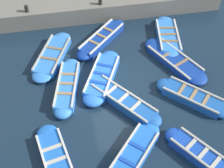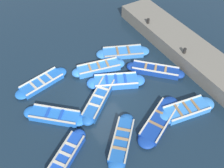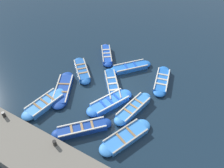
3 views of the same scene
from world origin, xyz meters
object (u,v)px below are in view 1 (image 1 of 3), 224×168
object	(u,v)px
boat_broadside	(67,87)
boat_alongside	(193,97)
boat_drifting	(102,77)
boat_inner_gap	(168,37)
boat_near_quay	(175,60)
boat_outer_right	(123,101)
bollard_mid_north	(100,1)
boat_outer_left	(133,156)
boat_centre	(57,162)
bollard_north	(27,9)
boat_end_of_row	(102,39)
boat_tucked	(52,56)
boat_mid_row	(202,156)

from	to	relation	value
boat_broadside	boat_alongside	size ratio (longest dim) A/B	1.20
boat_drifting	boat_alongside	size ratio (longest dim) A/B	1.21
boat_broadside	boat_inner_gap	bearing A→B (deg)	115.25
boat_near_quay	boat_outer_right	size ratio (longest dim) A/B	1.11
boat_broadside	boat_outer_right	bearing A→B (deg)	61.82
boat_broadside	bollard_mid_north	xyz separation A→B (m)	(-4.94, 2.26, 0.94)
boat_outer_left	bollard_mid_north	world-z (taller)	bollard_mid_north
boat_alongside	boat_drifting	bearing A→B (deg)	-117.26
boat_centre	boat_broadside	bearing A→B (deg)	169.28
boat_broadside	boat_alongside	xyz separation A→B (m)	(1.55, 5.23, -0.01)
boat_broadside	bollard_north	bearing A→B (deg)	-162.04
boat_inner_gap	boat_outer_left	bearing A→B (deg)	-27.47
boat_end_of_row	bollard_north	xyz separation A→B (m)	(-1.96, -3.60, 0.94)
boat_drifting	bollard_mid_north	world-z (taller)	bollard_mid_north
boat_end_of_row	boat_tucked	bearing A→B (deg)	-72.42
bollard_north	bollard_mid_north	world-z (taller)	same
boat_tucked	boat_inner_gap	world-z (taller)	boat_inner_gap
boat_drifting	boat_broadside	world-z (taller)	boat_drifting
boat_mid_row	boat_end_of_row	distance (m)	7.71
boat_drifting	boat_outer_left	xyz separation A→B (m)	(4.16, 0.47, -0.03)
boat_alongside	boat_inner_gap	bearing A→B (deg)	177.75
boat_near_quay	bollard_north	size ratio (longest dim) A/B	10.95
boat_outer_left	boat_centre	xyz separation A→B (m)	(-0.27, -2.75, -0.02)
bollard_north	boat_tucked	bearing A→B (deg)	20.87
boat_tucked	bollard_north	world-z (taller)	bollard_north
boat_near_quay	boat_inner_gap	distance (m)	1.72
boat_end_of_row	boat_inner_gap	distance (m)	3.42
boat_tucked	boat_centre	size ratio (longest dim) A/B	1.03
boat_drifting	boat_tucked	distance (m)	2.84
boat_near_quay	bollard_north	distance (m)	8.01
boat_end_of_row	boat_inner_gap	bearing A→B (deg)	82.66
boat_alongside	boat_broadside	bearing A→B (deg)	-106.54
boat_centre	boat_near_quay	bearing A→B (deg)	126.82
boat_end_of_row	bollard_mid_north	world-z (taller)	bollard_mid_north
boat_tucked	boat_inner_gap	bearing A→B (deg)	93.56
boat_mid_row	boat_inner_gap	size ratio (longest dim) A/B	0.84
boat_drifting	bollard_north	world-z (taller)	bollard_north
boat_mid_row	boat_near_quay	bearing A→B (deg)	173.11
boat_tucked	boat_near_quay	size ratio (longest dim) A/B	0.97
boat_outer_right	boat_centre	world-z (taller)	boat_outer_right
boat_drifting	boat_end_of_row	bearing A→B (deg)	171.46
boat_drifting	boat_end_of_row	world-z (taller)	boat_drifting
boat_outer_right	boat_tucked	bearing A→B (deg)	-140.28
boat_near_quay	boat_centre	size ratio (longest dim) A/B	1.06
boat_mid_row	boat_outer_right	distance (m)	3.85
boat_outer_left	boat_inner_gap	xyz separation A→B (m)	(-6.38, 3.32, 0.01)
boat_outer_left	boat_alongside	bearing A→B (deg)	125.90
boat_near_quay	boat_alongside	xyz separation A→B (m)	(2.39, 0.03, 0.04)
boat_centre	bollard_north	bearing A→B (deg)	-173.79
boat_tucked	boat_end_of_row	size ratio (longest dim) A/B	1.19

